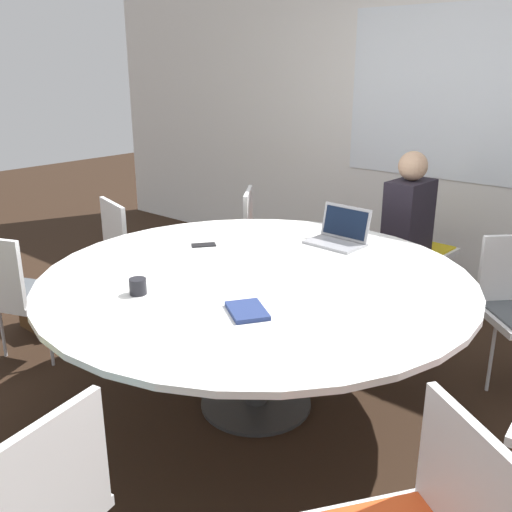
# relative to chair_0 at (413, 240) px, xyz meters

# --- Properties ---
(ground_plane) EXTENTS (16.00, 16.00, 0.00)m
(ground_plane) POSITION_rel_chair_0_xyz_m (-0.00, -1.81, -0.52)
(ground_plane) COLOR black
(wall_back) EXTENTS (8.00, 0.07, 2.70)m
(wall_back) POSITION_rel_chair_0_xyz_m (-0.00, 0.55, 0.83)
(wall_back) COLOR silver
(wall_back) RESTS_ON ground_plane
(conference_table) EXTENTS (2.18, 2.18, 0.76)m
(conference_table) POSITION_rel_chair_0_xyz_m (-0.00, -1.81, 0.17)
(conference_table) COLOR #333333
(conference_table) RESTS_ON ground_plane
(chair_0) EXTENTS (0.44, 0.46, 0.86)m
(chair_0) POSITION_rel_chair_0_xyz_m (0.00, 0.00, 0.00)
(chair_0) COLOR silver
(chair_0) RESTS_ON ground_plane
(chair_1) EXTENTS (0.60, 0.60, 0.86)m
(chair_1) POSITION_rel_chair_0_xyz_m (-0.93, -0.62, 0.00)
(chair_1) COLOR silver
(chair_1) RESTS_ON ground_plane
(chair_2) EXTENTS (0.54, 0.52, 0.86)m
(chair_2) POSITION_rel_chair_0_xyz_m (-1.47, -1.47, 0.00)
(chair_2) COLOR silver
(chair_2) RESTS_ON ground_plane
(chair_3) EXTENTS (0.57, 0.55, 0.86)m
(chair_3) POSITION_rel_chair_0_xyz_m (-1.37, -2.44, 0.00)
(chair_3) COLOR silver
(chair_3) RESTS_ON ground_plane
(chair_5) EXTENTS (0.50, 0.51, 0.86)m
(chair_5) POSITION_rel_chair_0_xyz_m (0.35, -3.28, 0.00)
(chair_5) COLOR silver
(chair_5) RESTS_ON ground_plane
(person_0) EXTENTS (0.27, 0.37, 1.21)m
(person_0) POSITION_rel_chair_0_xyz_m (0.07, -0.24, 0.19)
(person_0) COLOR #231E28
(person_0) RESTS_ON ground_plane
(laptop) EXTENTS (0.33, 0.25, 0.21)m
(laptop) POSITION_rel_chair_0_xyz_m (0.03, -1.08, 0.29)
(laptop) COLOR #99999E
(laptop) RESTS_ON conference_table
(spiral_notebook) EXTENTS (0.26, 0.24, 0.02)m
(spiral_notebook) POSITION_rel_chair_0_xyz_m (0.28, -2.19, 0.25)
(spiral_notebook) COLOR navy
(spiral_notebook) RESTS_ON conference_table
(coffee_cup) EXTENTS (0.08, 0.08, 0.08)m
(coffee_cup) POSITION_rel_chair_0_xyz_m (-0.25, -2.36, 0.28)
(coffee_cup) COLOR black
(coffee_cup) RESTS_ON conference_table
(cell_phone) EXTENTS (0.14, 0.15, 0.01)m
(cell_phone) POSITION_rel_chair_0_xyz_m (-0.55, -1.64, 0.24)
(cell_phone) COLOR black
(cell_phone) RESTS_ON conference_table
(handbag) EXTENTS (0.36, 0.16, 0.28)m
(handbag) POSITION_rel_chair_0_xyz_m (-1.73, -2.08, -0.38)
(handbag) COLOR #513319
(handbag) RESTS_ON ground_plane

